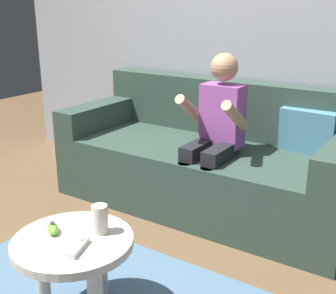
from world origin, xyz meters
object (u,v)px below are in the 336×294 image
(couch, at_px, (209,162))
(coffee_table, at_px, (75,255))
(person_seated_on_couch, at_px, (215,130))
(game_remote_white_near_edge, at_px, (78,247))
(nunchuk_lime, at_px, (53,228))
(soda_can, at_px, (100,219))

(couch, distance_m, coffee_table, 1.33)
(person_seated_on_couch, relative_size, game_remote_white_near_edge, 7.03)
(coffee_table, distance_m, game_remote_white_near_edge, 0.13)
(nunchuk_lime, bearing_deg, coffee_table, 9.54)
(game_remote_white_near_edge, relative_size, nunchuk_lime, 1.47)
(game_remote_white_near_edge, bearing_deg, coffee_table, 145.42)
(couch, height_order, coffee_table, couch)
(coffee_table, bearing_deg, game_remote_white_near_edge, -34.58)
(person_seated_on_couch, relative_size, coffee_table, 2.06)
(couch, xyz_separation_m, person_seated_on_couch, (0.13, -0.18, 0.29))
(person_seated_on_couch, bearing_deg, couch, 126.12)
(person_seated_on_couch, distance_m, soda_can, 1.06)
(coffee_table, distance_m, nunchuk_lime, 0.14)
(person_seated_on_couch, relative_size, nunchuk_lime, 10.34)
(coffee_table, relative_size, game_remote_white_near_edge, 3.41)
(person_seated_on_couch, distance_m, game_remote_white_near_edge, 1.21)
(game_remote_white_near_edge, height_order, soda_can, soda_can)
(couch, bearing_deg, soda_can, -82.57)
(coffee_table, distance_m, soda_can, 0.18)
(coffee_table, height_order, soda_can, soda_can)
(game_remote_white_near_edge, bearing_deg, nunchuk_lime, 167.99)
(nunchuk_lime, relative_size, soda_can, 0.80)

